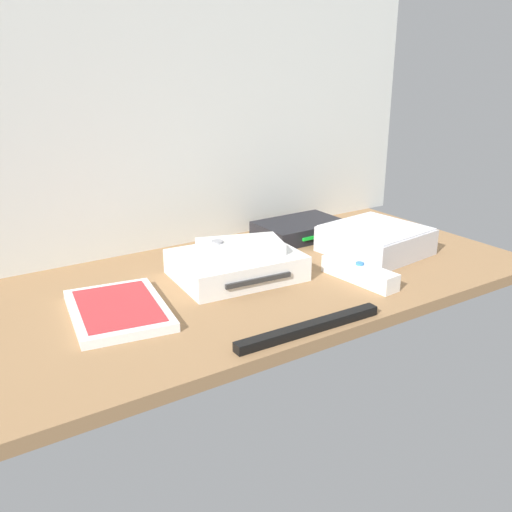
% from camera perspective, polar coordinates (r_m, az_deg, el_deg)
% --- Properties ---
extents(ground_plane, '(1.00, 0.48, 0.02)m').
position_cam_1_polar(ground_plane, '(1.01, 0.00, -2.66)').
color(ground_plane, '#936D47').
rests_on(ground_plane, ground).
extents(back_wall, '(1.10, 0.01, 0.64)m').
position_cam_1_polar(back_wall, '(1.15, -7.01, 16.78)').
color(back_wall, silver).
rests_on(back_wall, ground).
extents(game_console, '(0.22, 0.18, 0.04)m').
position_cam_1_polar(game_console, '(1.01, -1.98, -0.90)').
color(game_console, white).
rests_on(game_console, ground_plane).
extents(mini_computer, '(0.19, 0.19, 0.05)m').
position_cam_1_polar(mini_computer, '(1.15, 11.77, 1.58)').
color(mini_computer, silver).
rests_on(mini_computer, ground_plane).
extents(game_case, '(0.16, 0.21, 0.02)m').
position_cam_1_polar(game_case, '(0.89, -13.54, -5.22)').
color(game_case, white).
rests_on(game_case, ground_plane).
extents(network_router, '(0.18, 0.12, 0.03)m').
position_cam_1_polar(network_router, '(1.23, 4.39, 2.67)').
color(network_router, black).
rests_on(network_router, ground_plane).
extents(remote_wand, '(0.05, 0.15, 0.03)m').
position_cam_1_polar(remote_wand, '(1.00, 10.21, -1.65)').
color(remote_wand, white).
rests_on(remote_wand, ground_plane).
extents(remote_classic_pad, '(0.16, 0.12, 0.02)m').
position_cam_1_polar(remote_classic_pad, '(1.00, -1.62, 0.95)').
color(remote_classic_pad, white).
rests_on(remote_classic_pad, game_console).
extents(sensor_bar, '(0.24, 0.02, 0.01)m').
position_cam_1_polar(sensor_bar, '(0.82, 5.34, -7.10)').
color(sensor_bar, black).
rests_on(sensor_bar, ground_plane).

